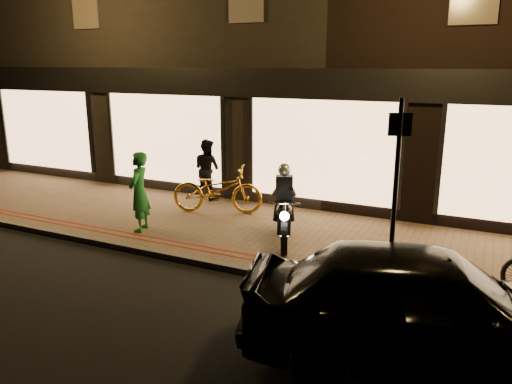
% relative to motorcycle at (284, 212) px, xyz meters
% --- Properties ---
extents(ground, '(90.00, 90.00, 0.00)m').
position_rel_motorcycle_xyz_m(ground, '(-0.02, -1.59, -0.73)').
color(ground, black).
rests_on(ground, ground).
extents(sidewalk, '(50.00, 4.00, 0.12)m').
position_rel_motorcycle_xyz_m(sidewalk, '(-0.02, 0.41, -0.67)').
color(sidewalk, brown).
rests_on(sidewalk, ground).
extents(kerb_stone, '(50.00, 0.14, 0.12)m').
position_rel_motorcycle_xyz_m(kerb_stone, '(-0.02, -1.54, -0.67)').
color(kerb_stone, '#59544C').
rests_on(kerb_stone, ground).
extents(red_kerb_lines, '(50.00, 0.26, 0.01)m').
position_rel_motorcycle_xyz_m(red_kerb_lines, '(-0.02, -1.04, -0.61)').
color(red_kerb_lines, maroon).
rests_on(red_kerb_lines, sidewalk).
extents(building_row, '(48.00, 10.11, 8.50)m').
position_rel_motorcycle_xyz_m(building_row, '(-0.02, 7.40, 3.51)').
color(building_row, black).
rests_on(building_row, ground).
extents(motorcycle, '(0.91, 1.83, 1.59)m').
position_rel_motorcycle_xyz_m(motorcycle, '(0.00, 0.00, 0.00)').
color(motorcycle, black).
rests_on(motorcycle, sidewalk).
extents(sign_post, '(0.34, 0.15, 3.00)m').
position_rel_motorcycle_xyz_m(sign_post, '(2.32, -1.09, 1.06)').
color(sign_post, black).
rests_on(sign_post, sidewalk).
extents(bicycle_gold, '(2.28, 1.40, 1.13)m').
position_rel_motorcycle_xyz_m(bicycle_gold, '(-2.22, 1.20, -0.05)').
color(bicycle_gold, orange).
rests_on(bicycle_gold, sidewalk).
extents(person_green, '(0.57, 0.72, 1.71)m').
position_rel_motorcycle_xyz_m(person_green, '(-3.04, -0.68, 0.24)').
color(person_green, '#1E722C').
rests_on(person_green, sidewalk).
extents(person_dark, '(0.91, 0.80, 1.59)m').
position_rel_motorcycle_xyz_m(person_dark, '(-3.11, 2.21, 0.18)').
color(person_dark, black).
rests_on(person_dark, sidewalk).
extents(parked_car, '(4.77, 2.85, 1.52)m').
position_rel_motorcycle_xyz_m(parked_car, '(3.08, -2.94, 0.03)').
color(parked_car, black).
rests_on(parked_car, ground).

